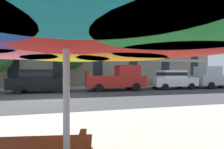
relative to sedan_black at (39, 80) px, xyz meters
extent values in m
plane|color=#38383A|center=(1.11, -3.70, -0.95)|extent=(120.00, 120.00, 0.00)
cube|color=#9E998E|center=(1.11, 3.10, -0.89)|extent=(56.00, 3.60, 0.12)
cube|color=gray|center=(1.11, 11.30, 8.65)|extent=(39.70, 12.00, 19.20)
cube|color=#9E937F|center=(1.11, 5.26, 2.25)|extent=(38.90, 0.08, 0.36)
cube|color=#9E937F|center=(1.11, 5.26, 5.45)|extent=(38.90, 0.08, 0.36)
cube|color=black|center=(5.53, 5.27, 9.05)|extent=(1.10, 0.06, 18.00)
cube|color=black|center=(9.94, 5.27, 9.05)|extent=(1.10, 0.06, 18.00)
cube|color=black|center=(14.35, 5.27, 9.05)|extent=(1.10, 0.06, 18.00)
cube|color=black|center=(18.76, 5.27, 9.05)|extent=(1.10, 0.06, 18.00)
cube|color=black|center=(0.05, 0.00, -0.25)|extent=(4.40, 1.76, 0.80)
cube|color=black|center=(-0.10, 0.00, 0.49)|extent=(2.30, 1.55, 0.68)
cube|color=black|center=(-0.10, 0.00, 0.49)|extent=(2.32, 1.57, 0.32)
cylinder|color=black|center=(1.42, 0.88, -0.65)|extent=(0.60, 0.22, 0.60)
cylinder|color=black|center=(1.42, -0.88, -0.65)|extent=(0.60, 0.22, 0.60)
cylinder|color=black|center=(-1.31, 0.88, -0.65)|extent=(0.60, 0.22, 0.60)
cylinder|color=black|center=(-1.31, -0.88, -0.65)|extent=(0.60, 0.22, 0.60)
cube|color=#B21E19|center=(6.17, 0.00, -0.13)|extent=(5.10, 1.90, 0.96)
cube|color=#B21E19|center=(7.27, 0.00, 0.80)|extent=(1.90, 1.75, 0.90)
cube|color=#B21E19|center=(3.70, 0.00, 0.53)|extent=(0.16, 1.75, 0.36)
cylinder|color=black|center=(4.59, -0.95, -0.61)|extent=(0.68, 0.22, 0.68)
cylinder|color=black|center=(4.59, 0.95, -0.61)|extent=(0.68, 0.22, 0.68)
cylinder|color=black|center=(7.75, -0.95, -0.61)|extent=(0.68, 0.22, 0.68)
cylinder|color=black|center=(7.75, 0.95, -0.61)|extent=(0.68, 0.22, 0.68)
cube|color=silver|center=(11.88, 0.00, -0.25)|extent=(4.40, 1.76, 0.80)
cube|color=silver|center=(11.73, 0.00, 0.49)|extent=(2.30, 1.55, 0.68)
cube|color=black|center=(11.73, 0.00, 0.49)|extent=(2.32, 1.57, 0.32)
cylinder|color=black|center=(13.24, 0.88, -0.65)|extent=(0.60, 0.22, 0.60)
cylinder|color=black|center=(13.24, -0.88, -0.65)|extent=(0.60, 0.22, 0.60)
cylinder|color=black|center=(10.52, 0.88, -0.65)|extent=(0.60, 0.22, 0.60)
cylinder|color=black|center=(10.52, -0.88, -0.65)|extent=(0.60, 0.22, 0.60)
cube|color=#A8AAB2|center=(16.96, 0.00, -0.13)|extent=(5.10, 1.90, 0.96)
cube|color=#A8AAB2|center=(15.86, 0.00, 0.80)|extent=(1.90, 1.75, 0.90)
cylinder|color=black|center=(18.54, 0.95, -0.61)|extent=(0.68, 0.22, 0.68)
cylinder|color=black|center=(15.38, 0.95, -0.61)|extent=(0.68, 0.22, 0.68)
cylinder|color=black|center=(15.38, -0.95, -0.61)|extent=(0.68, 0.22, 0.68)
cylinder|color=#4C3823|center=(2.16, 3.48, 0.26)|extent=(0.28, 0.28, 2.42)
sphere|color=#236023|center=(2.07, 3.82, 2.83)|extent=(2.72, 2.72, 2.72)
sphere|color=#236023|center=(2.48, 3.32, 2.45)|extent=(2.92, 2.92, 2.92)
sphere|color=#236023|center=(2.31, 3.15, 2.38)|extent=(1.97, 1.97, 1.97)
sphere|color=#236023|center=(2.33, 3.46, 2.27)|extent=(2.52, 2.52, 2.52)
cylinder|color=silver|center=(2.22, -12.70, 0.16)|extent=(0.06, 0.06, 2.21)
cone|color=red|center=(3.28, -12.70, 1.00)|extent=(1.26, 1.26, 0.52)
cone|color=orange|center=(2.97, -11.95, 1.00)|extent=(1.26, 1.26, 0.52)
cone|color=yellow|center=(2.22, -11.64, 1.00)|extent=(1.26, 1.26, 0.52)
cone|color=#E5668C|center=(1.47, -11.95, 1.00)|extent=(1.26, 1.26, 0.52)
cone|color=red|center=(2.22, -12.70, 1.04)|extent=(1.58, 1.58, 0.60)
camera|label=1|loc=(2.24, -14.27, 0.52)|focal=27.28mm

